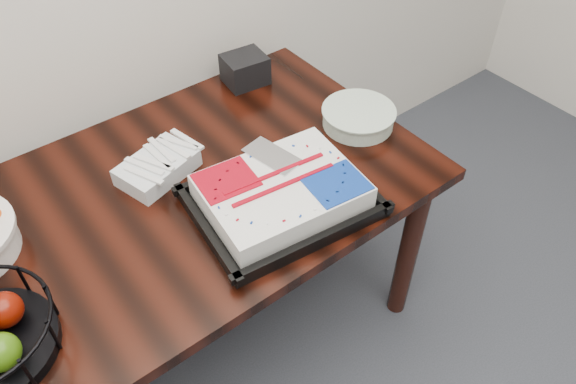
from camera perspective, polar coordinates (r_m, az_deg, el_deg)
table at (r=1.69m, az=-15.32°, el=-4.52°), size 1.80×0.90×0.75m
cake_tray at (r=1.56m, az=-0.68°, el=-0.28°), size 0.52×0.43×0.10m
plate_stack at (r=1.87m, az=7.16°, el=7.56°), size 0.24×0.24×0.06m
fork_bag at (r=1.71m, az=-13.14°, el=2.51°), size 0.26×0.20×0.06m
napkin_box at (r=2.05m, az=-4.40°, el=12.32°), size 0.16×0.14×0.10m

